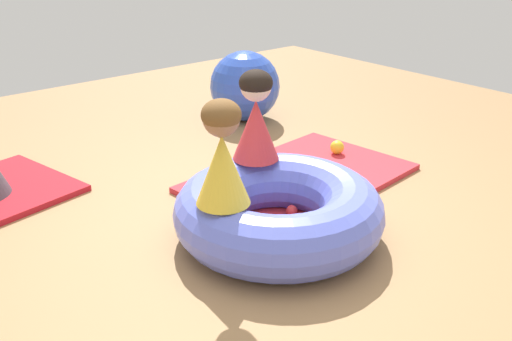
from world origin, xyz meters
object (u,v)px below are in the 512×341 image
child_in_yellow (222,154)px  exercise_ball_large (245,86)px  play_ball_teal (283,193)px  play_ball_blue (254,161)px  play_ball_yellow (337,147)px  play_ball_red (292,211)px  child_in_red (256,116)px  play_ball_orange (301,184)px  inflatable_cushion (279,211)px

child_in_yellow → exercise_ball_large: child_in_yellow is taller
play_ball_teal → play_ball_blue: play_ball_blue is taller
play_ball_teal → play_ball_yellow: play_ball_yellow is taller
child_in_yellow → play_ball_red: 0.80m
child_in_red → play_ball_teal: 0.57m
play_ball_blue → play_ball_yellow: bearing=-16.5°
child_in_red → play_ball_orange: 0.63m
child_in_yellow → play_ball_orange: bearing=-178.8°
inflatable_cushion → exercise_ball_large: bearing=56.0°
child_in_yellow → play_ball_yellow: bearing=-176.6°
inflatable_cushion → play_ball_teal: size_ratio=13.22×
play_ball_red → play_ball_orange: (0.29, 0.22, 0.02)m
inflatable_cushion → exercise_ball_large: 2.22m
play_ball_teal → child_in_yellow: bearing=-156.9°
inflatable_cushion → play_ball_blue: 0.97m
play_ball_yellow → child_in_yellow: bearing=-158.2°
inflatable_cushion → child_in_red: (0.14, 0.36, 0.45)m
child_in_yellow → inflatable_cushion: bearing=161.3°
child_in_red → play_ball_blue: bearing=-34.8°
play_ball_red → child_in_red: bearing=102.5°
play_ball_teal → play_ball_yellow: (0.86, 0.32, 0.01)m
child_in_red → play_ball_orange: size_ratio=5.10×
play_ball_teal → play_ball_orange: (0.17, 0.01, 0.01)m
play_ball_orange → play_ball_yellow: size_ratio=1.02×
play_ball_red → play_ball_yellow: (0.98, 0.53, 0.02)m
play_ball_teal → play_ball_blue: (0.19, 0.52, 0.01)m
play_ball_yellow → play_ball_blue: play_ball_blue is taller
child_in_yellow → exercise_ball_large: (1.63, 1.83, -0.31)m
play_ball_orange → play_ball_teal: bearing=-176.7°
inflatable_cushion → play_ball_teal: inflatable_cushion is taller
play_ball_teal → play_ball_yellow: bearing=20.8°
play_ball_red → play_ball_blue: bearing=66.9°
child_in_red → play_ball_orange: bearing=-94.5°
play_ball_teal → play_ball_red: bearing=-120.2°
play_ball_yellow → play_ball_blue: 0.69m
play_ball_red → play_ball_orange: size_ratio=0.65×
play_ball_orange → exercise_ball_large: exercise_ball_large is taller
play_ball_red → play_ball_orange: play_ball_orange is taller
child_in_yellow → exercise_ball_large: size_ratio=0.88×
play_ball_blue → child_in_yellow: bearing=-137.4°
inflatable_cushion → child_in_red: 0.59m
child_in_red → exercise_ball_large: bearing=-32.8°
child_in_yellow → exercise_ball_large: 2.47m
child_in_yellow → play_ball_blue: bearing=-155.8°
play_ball_teal → play_ball_blue: size_ratio=0.84×
play_ball_teal → play_ball_orange: 0.17m
inflatable_cushion → play_ball_orange: bearing=32.9°
child_in_yellow → play_ball_blue: (0.89, 0.82, -0.53)m
child_in_yellow → play_ball_yellow: 1.76m
play_ball_red → exercise_ball_large: 2.04m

